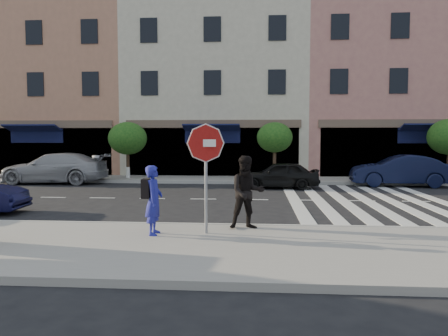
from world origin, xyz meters
TOP-DOWN VIEW (x-y plane):
  - ground at (0.00, 0.00)m, footprint 120.00×120.00m
  - sidewalk_near at (0.00, -3.75)m, footprint 60.00×4.50m
  - sidewalk_far at (0.00, 11.00)m, footprint 60.00×3.00m
  - building_west_mid at (-11.00, 17.00)m, footprint 10.00×9.00m
  - building_centre at (-0.50, 17.00)m, footprint 11.00×9.00m
  - building_east_mid at (11.50, 17.00)m, footprint 13.00×9.00m
  - street_tree_wb at (-5.00, 10.80)m, footprint 2.10×2.10m
  - street_tree_c at (3.00, 10.80)m, footprint 1.90×1.90m
  - stop_sign at (0.88, -2.62)m, footprint 0.91×0.11m
  - photographer at (-0.30, -2.81)m, footprint 0.39×0.59m
  - walker at (1.82, -2.00)m, footprint 1.00×0.86m
  - car_far_left at (-8.38, 9.10)m, footprint 5.48×2.35m
  - car_far_mid at (3.09, 7.78)m, footprint 3.71×1.50m
  - car_far_right at (9.00, 9.10)m, footprint 4.76×2.02m

SIDE VIEW (x-z plane):
  - ground at x=0.00m, z-range 0.00..0.00m
  - sidewalk_near at x=0.00m, z-range 0.00..0.15m
  - sidewalk_far at x=0.00m, z-range 0.00..0.15m
  - car_far_mid at x=3.09m, z-range 0.00..1.26m
  - car_far_right at x=9.00m, z-range 0.00..1.53m
  - car_far_left at x=-8.38m, z-range 0.00..1.57m
  - photographer at x=-0.30m, z-range 0.15..1.75m
  - walker at x=1.82m, z-range 0.15..1.94m
  - stop_sign at x=0.88m, z-range 0.73..3.29m
  - street_tree_wb at x=-5.00m, z-range 0.78..3.84m
  - street_tree_c at x=3.00m, z-range 0.84..3.87m
  - building_centre at x=-0.50m, z-range 0.00..11.00m
  - building_east_mid at x=11.50m, z-range 0.00..13.00m
  - building_west_mid at x=-11.00m, z-range 0.00..14.00m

